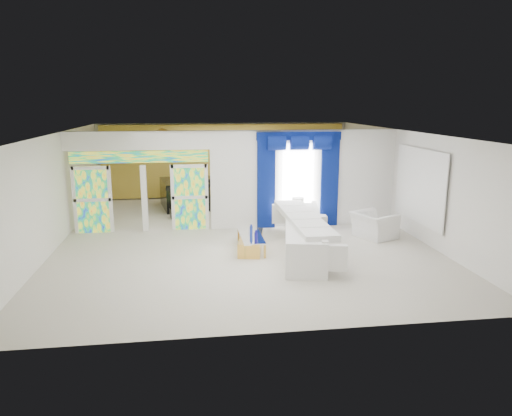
{
  "coord_description": "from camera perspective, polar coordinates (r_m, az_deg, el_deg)",
  "views": [
    {
      "loc": [
        -1.38,
        -13.32,
        3.84
      ],
      "look_at": [
        0.3,
        -1.2,
        1.1
      ],
      "focal_mm": 33.45,
      "sensor_mm": 36.0,
      "label": 1
    }
  ],
  "objects": [
    {
      "name": "console_table",
      "position": [
        14.82,
        6.12,
        -1.67
      ],
      "size": [
        1.23,
        0.5,
        0.4
      ],
      "primitive_type": "cube",
      "rotation": [
        0.0,
        0.0,
        -0.1
      ],
      "color": "silver",
      "rests_on": "ground"
    },
    {
      "name": "stained_panel_right",
      "position": [
        14.6,
        -7.92,
        1.28
      ],
      "size": [
        0.95,
        0.04,
        2.0
      ],
      "primitive_type": "cube",
      "color": "#994C3F",
      "rests_on": "ground"
    },
    {
      "name": "table_lamp",
      "position": [
        14.63,
        5.02,
        0.14
      ],
      "size": [
        0.36,
        0.36,
        0.58
      ],
      "primitive_type": "cylinder",
      "color": "white",
      "rests_on": "console_table"
    },
    {
      "name": "piano_bench",
      "position": [
        16.32,
        -8.6,
        -0.57
      ],
      "size": [
        0.97,
        0.51,
        0.31
      ],
      "primitive_type": "cube",
      "rotation": [
        0.0,
        0.0,
        0.17
      ],
      "color": "black",
      "rests_on": "ground"
    },
    {
      "name": "blue_drape_right",
      "position": [
        15.02,
        8.79,
        3.13
      ],
      "size": [
        0.55,
        0.1,
        2.8
      ],
      "primitive_type": "cube",
      "color": "#031442",
      "rests_on": "ground"
    },
    {
      "name": "dividing_wall",
      "position": [
        14.93,
        5.89,
        3.54
      ],
      "size": [
        5.7,
        0.18,
        3.0
      ],
      "primitive_type": "cube",
      "color": "white",
      "rests_on": "ground"
    },
    {
      "name": "blue_drape_left",
      "position": [
        14.58,
        1.22,
        2.98
      ],
      "size": [
        0.55,
        0.1,
        2.8
      ],
      "primitive_type": "cube",
      "color": "#031442",
      "rests_on": "ground"
    },
    {
      "name": "chandelier",
      "position": [
        16.79,
        -11.13,
        8.32
      ],
      "size": [
        0.6,
        0.6,
        0.6
      ],
      "primitive_type": "sphere",
      "color": "gold",
      "rests_on": "ceiling"
    },
    {
      "name": "grand_piano",
      "position": [
        17.81,
        -8.59,
        1.7
      ],
      "size": [
        1.85,
        2.24,
        1.02
      ],
      "primitive_type": "cube",
      "rotation": [
        0.0,
        0.0,
        0.17
      ],
      "color": "black",
      "rests_on": "ground"
    },
    {
      "name": "window_pane",
      "position": [
        14.79,
        5.04,
        3.27
      ],
      "size": [
        1.0,
        0.02,
        2.3
      ],
      "primitive_type": "cube",
      "color": "white",
      "rests_on": "dividing_wall"
    },
    {
      "name": "stained_panel_left",
      "position": [
        14.88,
        -18.95,
        0.93
      ],
      "size": [
        0.95,
        0.04,
        2.0
      ],
      "primitive_type": "cube",
      "color": "#994C3F",
      "rests_on": "ground"
    },
    {
      "name": "armchair",
      "position": [
        14.12,
        13.93,
        -2.01
      ],
      "size": [
        1.34,
        1.42,
        0.73
      ],
      "primitive_type": "imported",
      "rotation": [
        0.0,
        0.0,
        1.98
      ],
      "color": "silver",
      "rests_on": "ground"
    },
    {
      "name": "wall_mirror",
      "position": [
        14.04,
        19.02,
        2.54
      ],
      "size": [
        0.04,
        2.7,
        1.9
      ],
      "primitive_type": "cube",
      "color": "white",
      "rests_on": "ground"
    },
    {
      "name": "coffee_table",
      "position": [
        12.68,
        -0.61,
        -4.13
      ],
      "size": [
        0.88,
        1.76,
        0.37
      ],
      "primitive_type": "cube",
      "rotation": [
        0.0,
        0.0,
        -0.2
      ],
      "color": "gold",
      "rests_on": "ground"
    },
    {
      "name": "decanters",
      "position": [
        12.51,
        -0.38,
        -3.01
      ],
      "size": [
        0.14,
        0.88,
        0.23
      ],
      "color": "navy",
      "rests_on": "coffee_table"
    },
    {
      "name": "stained_transom",
      "position": [
        14.48,
        -13.74,
        5.96
      ],
      "size": [
        4.0,
        0.05,
        0.35
      ],
      "primitive_type": "cube",
      "color": "#994C3F",
      "rests_on": "dividing_header"
    },
    {
      "name": "floor",
      "position": [
        13.93,
        -1.9,
        -3.39
      ],
      "size": [
        12.0,
        12.0,
        0.0
      ],
      "primitive_type": "plane",
      "color": "#B7AF9E",
      "rests_on": "ground"
    },
    {
      "name": "tv_console",
      "position": [
        16.48,
        -18.21,
        -0.21
      ],
      "size": [
        0.57,
        0.53,
        0.72
      ],
      "primitive_type": "cube",
      "rotation": [
        0.0,
        0.0,
        0.18
      ],
      "color": "tan",
      "rests_on": "ground"
    },
    {
      "name": "white_sofa",
      "position": [
        12.57,
        5.69,
        -3.26
      ],
      "size": [
        1.77,
        4.46,
        0.83
      ],
      "primitive_type": "cube",
      "rotation": [
        0.0,
        0.0,
        -0.2
      ],
      "color": "silver",
      "rests_on": "ground"
    },
    {
      "name": "dividing_header",
      "position": [
        14.44,
        -13.84,
        7.83
      ],
      "size": [
        4.3,
        0.18,
        0.55
      ],
      "primitive_type": "cube",
      "color": "white",
      "rests_on": "dividing_wall"
    },
    {
      "name": "blue_pelmet",
      "position": [
        14.6,
        5.17,
        8.57
      ],
      "size": [
        2.6,
        0.12,
        0.25
      ],
      "primitive_type": "cube",
      "color": "#031442",
      "rests_on": "dividing_wall"
    },
    {
      "name": "gold_curtains",
      "position": [
        19.41,
        -3.78,
        5.67
      ],
      "size": [
        9.7,
        0.12,
        2.9
      ],
      "primitive_type": "cube",
      "color": "#BB8B2D",
      "rests_on": "ground"
    }
  ]
}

